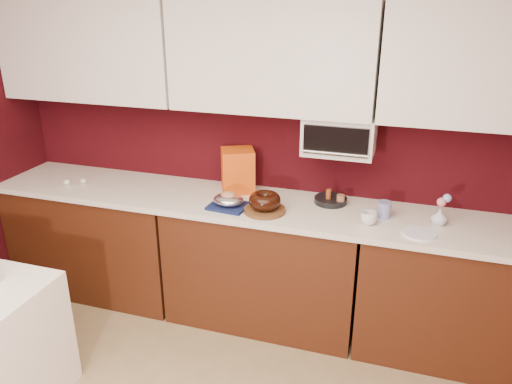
{
  "coord_description": "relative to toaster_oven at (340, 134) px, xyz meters",
  "views": [
    {
      "loc": [
        0.88,
        -1.02,
        2.22
      ],
      "look_at": [
        -0.03,
        1.84,
        1.02
      ],
      "focal_mm": 35.0,
      "sensor_mm": 36.0,
      "label": 1
    }
  ],
  "objects": [
    {
      "name": "upper_cabinet_center",
      "position": [
        -0.45,
        -0.02,
        0.48
      ],
      "size": [
        1.31,
        0.33,
        0.7
      ],
      "primitive_type": "cube",
      "color": "white",
      "rests_on": "wall_back"
    },
    {
      "name": "navy_towel",
      "position": [
        -0.66,
        -0.29,
        -0.47
      ],
      "size": [
        0.27,
        0.23,
        0.02
      ],
      "primitive_type": "cube",
      "rotation": [
        0.0,
        0.0,
        -0.09
      ],
      "color": "#131D4A",
      "rests_on": "countertop"
    },
    {
      "name": "egg_left",
      "position": [
        -1.95,
        -0.27,
        -0.45
      ],
      "size": [
        0.05,
        0.04,
        0.04
      ],
      "primitive_type": "ellipsoid",
      "rotation": [
        0.0,
        0.0,
        0.01
      ],
      "color": "silver",
      "rests_on": "countertop"
    },
    {
      "name": "foil_ham_nest",
      "position": [
        -0.66,
        -0.29,
        -0.42
      ],
      "size": [
        0.24,
        0.22,
        0.08
      ],
      "primitive_type": "ellipsoid",
      "rotation": [
        0.0,
        0.0,
        -0.25
      ],
      "color": "white",
      "rests_on": "navy_towel"
    },
    {
      "name": "base_cabinet_left",
      "position": [
        -1.78,
        -0.17,
        -0.95
      ],
      "size": [
        1.31,
        0.58,
        0.86
      ],
      "primitive_type": "cube",
      "color": "#431D0D",
      "rests_on": "floor"
    },
    {
      "name": "upper_cabinet_right",
      "position": [
        0.88,
        -0.02,
        0.48
      ],
      "size": [
        1.31,
        0.33,
        0.7
      ],
      "primitive_type": "cube",
      "color": "white",
      "rests_on": "wall_back"
    },
    {
      "name": "toaster_oven_door",
      "position": [
        0.0,
        -0.16,
        0.0
      ],
      "size": [
        0.4,
        0.02,
        0.18
      ],
      "primitive_type": "cube",
      "color": "black",
      "rests_on": "toaster_oven"
    },
    {
      "name": "cake_base",
      "position": [
        -0.41,
        -0.29,
        -0.46
      ],
      "size": [
        0.34,
        0.34,
        0.02
      ],
      "primitive_type": "cylinder",
      "rotation": [
        0.0,
        0.0,
        0.33
      ],
      "color": "brown",
      "rests_on": "countertop"
    },
    {
      "name": "wall_back",
      "position": [
        -0.45,
        0.15,
        -0.12
      ],
      "size": [
        4.0,
        0.02,
        2.5
      ],
      "primitive_type": "cube",
      "color": "#38070C",
      "rests_on": "floor"
    },
    {
      "name": "toaster_oven_handle",
      "position": [
        0.0,
        -0.18,
        -0.07
      ],
      "size": [
        0.42,
        0.02,
        0.02
      ],
      "primitive_type": "cylinder",
      "rotation": [
        0.0,
        1.57,
        0.0
      ],
      "color": "silver",
      "rests_on": "toaster_oven"
    },
    {
      "name": "toaster_oven",
      "position": [
        0.0,
        0.0,
        0.0
      ],
      "size": [
        0.45,
        0.3,
        0.25
      ],
      "primitive_type": "cube",
      "color": "white",
      "rests_on": "upper_cabinet_center"
    },
    {
      "name": "dark_pan",
      "position": [
        -0.03,
        -0.01,
        -0.46
      ],
      "size": [
        0.25,
        0.25,
        0.04
      ],
      "primitive_type": "cylinder",
      "rotation": [
        0.0,
        0.0,
        -0.14
      ],
      "color": "black",
      "rests_on": "countertop"
    },
    {
      "name": "blue_jar",
      "position": [
        0.33,
        -0.14,
        -0.42
      ],
      "size": [
        0.11,
        0.11,
        0.11
      ],
      "primitive_type": "cylinder",
      "rotation": [
        0.0,
        0.0,
        0.28
      ],
      "color": "navy",
      "rests_on": "countertop"
    },
    {
      "name": "china_plate",
      "position": [
        0.55,
        -0.32,
        -0.47
      ],
      "size": [
        0.26,
        0.26,
        0.01
      ],
      "primitive_type": "cylinder",
      "rotation": [
        0.0,
        0.0,
        0.38
      ],
      "color": "white",
      "rests_on": "countertop"
    },
    {
      "name": "base_cabinet_right",
      "position": [
        0.88,
        -0.17,
        -0.95
      ],
      "size": [
        1.31,
        0.58,
        0.86
      ],
      "primitive_type": "cube",
      "color": "#431D0D",
      "rests_on": "floor"
    },
    {
      "name": "paper_cup",
      "position": [
        0.04,
        -0.05,
        -0.44
      ],
      "size": [
        0.07,
        0.07,
        0.08
      ],
      "primitive_type": "cylinder",
      "rotation": [
        0.0,
        0.0,
        -0.35
      ],
      "color": "#8D5B40",
      "rests_on": "countertop"
    },
    {
      "name": "coffee_mug",
      "position": [
        0.25,
        -0.28,
        -0.43
      ],
      "size": [
        0.12,
        0.12,
        0.1
      ],
      "primitive_type": "imported",
      "rotation": [
        0.0,
        0.0,
        0.42
      ],
      "color": "silver",
      "rests_on": "countertop"
    },
    {
      "name": "roasted_ham",
      "position": [
        -0.66,
        -0.29,
        -0.4
      ],
      "size": [
        0.13,
        0.12,
        0.07
      ],
      "primitive_type": "ellipsoid",
      "rotation": [
        0.0,
        0.0,
        -0.4
      ],
      "color": "tan",
      "rests_on": "foil_ham_nest"
    },
    {
      "name": "base_cabinet_center",
      "position": [
        -0.45,
        -0.17,
        -0.95
      ],
      "size": [
        1.31,
        0.58,
        0.86
      ],
      "primitive_type": "cube",
      "color": "#431D0D",
      "rests_on": "floor"
    },
    {
      "name": "flower_vase",
      "position": [
        0.66,
        -0.15,
        -0.42
      ],
      "size": [
        0.1,
        0.1,
        0.12
      ],
      "primitive_type": "imported",
      "rotation": [
        0.0,
        0.0,
        -0.36
      ],
      "color": "silver",
      "rests_on": "countertop"
    },
    {
      "name": "flower_blue",
      "position": [
        0.69,
        -0.13,
        -0.3
      ],
      "size": [
        0.05,
        0.05,
        0.05
      ],
      "primitive_type": "sphere",
      "color": "#93B0EC",
      "rests_on": "flower_vase"
    },
    {
      "name": "flower_pink",
      "position": [
        0.66,
        -0.15,
        -0.33
      ],
      "size": [
        0.06,
        0.06,
        0.06
      ],
      "primitive_type": "sphere",
      "color": "pink",
      "rests_on": "flower_vase"
    },
    {
      "name": "amber_bottle",
      "position": [
        -0.04,
        -0.03,
        -0.42
      ],
      "size": [
        0.05,
        0.05,
        0.1
      ],
      "primitive_type": "cylinder",
      "rotation": [
        0.0,
        0.0,
        -0.4
      ],
      "color": "brown",
      "rests_on": "countertop"
    },
    {
      "name": "pandoro_box",
      "position": [
        -0.7,
        0.01,
        -0.32
      ],
      "size": [
        0.29,
        0.28,
        0.31
      ],
      "primitive_type": "cube",
      "rotation": [
        0.0,
        0.0,
        0.43
      ],
      "color": "red",
      "rests_on": "countertop"
    },
    {
      "name": "countertop",
      "position": [
        -0.45,
        -0.17,
        -0.49
      ],
      "size": [
        4.0,
        0.62,
        0.04
      ],
      "primitive_type": "cube",
      "color": "silver",
      "rests_on": "base_cabinet_center"
    },
    {
      "name": "egg_right",
      "position": [
        -1.85,
        -0.21,
        -0.46
      ],
      "size": [
        0.05,
        0.04,
        0.04
      ],
      "primitive_type": "ellipsoid",
      "rotation": [
        0.0,
        0.0,
        0.11
      ],
      "color": "silver",
      "rests_on": "countertop"
    },
    {
      "name": "bundt_cake",
      "position": [
        -0.41,
        -0.29,
        -0.39
      ],
      "size": [
        0.22,
        0.22,
        0.08
      ],
      "primitive_type": "torus",
      "rotation": [
        0.0,
        0.0,
        -0.06
      ],
      "color": "black",
      "rests_on": "cake_base"
    },
    {
      "name": "upper_cabinet_left",
      "position": [
        -1.78,
        -0.02,
        0.48
      ],
      "size": [
        1.31,
        0.33,
        0.7
      ],
      "primitive_type": "cube",
      "color": "white",
      "rests_on": "wall_back"
    }
  ]
}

